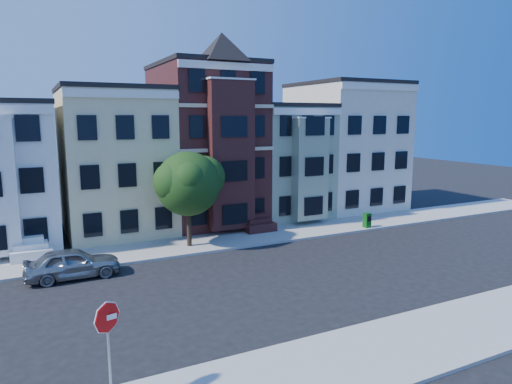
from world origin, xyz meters
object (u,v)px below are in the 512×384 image
parked_car (73,263)px  newspaper_box (367,220)px  street_tree (188,188)px  stop_sign (109,346)px

parked_car → newspaper_box: size_ratio=4.34×
street_tree → stop_sign: bearing=-116.3°
stop_sign → parked_car: bearing=78.0°
street_tree → parked_car: bearing=-160.0°
newspaper_box → stop_sign: (-20.47, -13.22, 1.17)m
newspaper_box → parked_car: bearing=-179.7°
street_tree → newspaper_box: (13.33, -1.22, -3.17)m
street_tree → newspaper_box: street_tree is taller
parked_car → stop_sign: size_ratio=1.37×
street_tree → stop_sign: 16.23m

